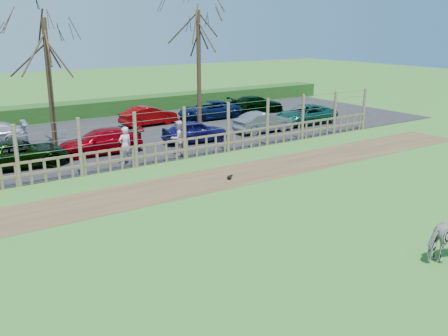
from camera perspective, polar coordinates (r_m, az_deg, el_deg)
ground at (r=16.15m, az=2.07°, el=-6.34°), size 120.00×120.00×0.00m
dirt_strip at (r=19.72m, az=-5.68°, el=-2.18°), size 34.00×2.80×0.01m
asphalt at (r=28.62m, az=-15.38°, el=3.09°), size 44.00×13.00×0.04m
hedge at (r=35.11m, az=-19.26°, el=5.97°), size 46.00×2.00×1.10m
fence at (r=22.53m, az=-10.03°, el=2.07°), size 30.16×0.16×2.50m
tree_mid at (r=26.45m, az=-19.61°, el=12.36°), size 4.80×4.80×6.83m
tree_right at (r=30.49m, az=-2.94°, el=14.31°), size 4.80×4.80×7.35m
visitor_a at (r=22.98m, az=-11.23°, el=2.53°), size 0.68×0.50×1.72m
visitor_b at (r=24.07m, az=-5.23°, el=3.38°), size 0.90×0.73×1.72m
crow at (r=20.54m, az=0.64°, el=-1.07°), size 0.26×0.19×0.21m
car_2 at (r=23.96m, az=-22.42°, el=1.52°), size 4.44×2.28×1.20m
car_3 at (r=25.23m, az=-13.97°, el=2.95°), size 4.26×2.02×1.20m
car_4 at (r=26.96m, az=-3.35°, el=4.22°), size 3.66×1.81×1.20m
car_5 at (r=29.59m, az=4.53°, el=5.26°), size 3.66×1.33×1.20m
car_6 at (r=32.44m, az=9.28°, el=6.05°), size 4.34×2.04×1.20m
car_11 at (r=31.94m, az=-8.61°, el=5.92°), size 3.72×1.51×1.20m
car_12 at (r=33.74m, az=-1.72°, el=6.63°), size 4.38×2.14×1.20m
car_13 at (r=36.33m, az=3.71°, el=7.28°), size 4.31×2.18×1.20m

